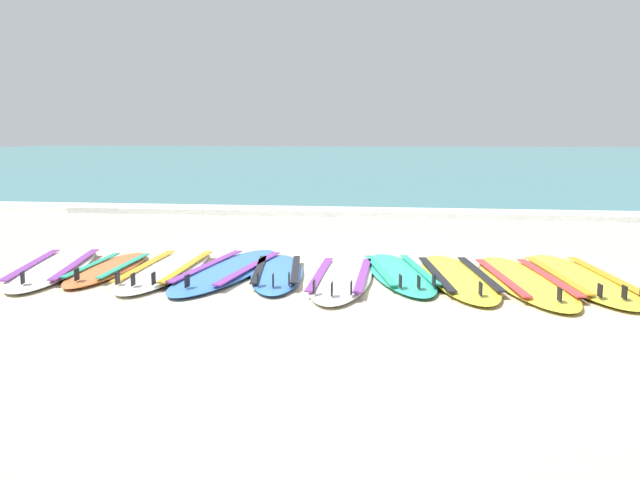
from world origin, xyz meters
The scene contains 13 objects.
ground_plane centered at (0.00, 0.00, 0.00)m, with size 80.00×80.00×0.00m, color #C1B599.
sea centered at (0.00, 35.06, 0.05)m, with size 80.00×60.00×0.10m, color teal.
wave_foam_strip centered at (0.00, 5.45, 0.06)m, with size 80.00×0.78×0.11m, color white.
surfboard_0 centered at (-2.92, 0.08, 0.04)m, with size 1.16×2.54×0.18m.
surfboard_1 centered at (-2.33, 0.10, 0.04)m, with size 0.58×1.93×0.18m.
surfboard_2 centered at (-1.73, 0.17, 0.04)m, with size 0.72×2.46×0.18m.
surfboard_3 centered at (-1.09, 0.21, 0.04)m, with size 0.88×2.59×0.18m.
surfboard_4 centered at (-0.57, 0.14, 0.04)m, with size 0.82×2.08×0.18m.
surfboard_5 centered at (0.09, -0.01, 0.04)m, with size 0.64×2.31×0.18m.
surfboard_6 centered at (0.64, 0.31, 0.04)m, with size 1.03×2.25×0.18m.
surfboard_7 centered at (1.20, 0.20, 0.04)m, with size 0.96×2.42×0.18m.
surfboard_8 centered at (1.82, 0.13, 0.04)m, with size 0.99×2.55×0.18m.
surfboard_9 centered at (2.36, 0.31, 0.04)m, with size 0.99×2.63×0.18m.
Camera 1 is at (0.85, -6.57, 1.41)m, focal length 39.32 mm.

